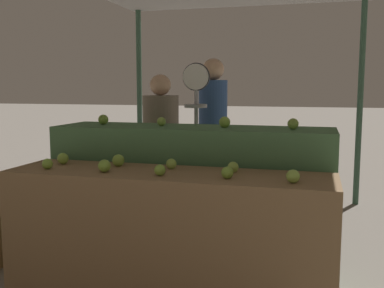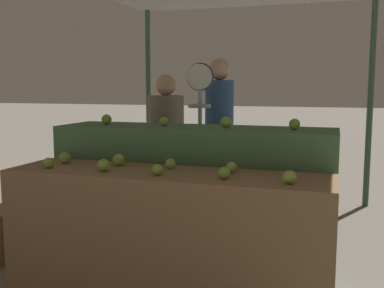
# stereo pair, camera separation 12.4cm
# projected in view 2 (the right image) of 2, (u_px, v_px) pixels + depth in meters

# --- Properties ---
(display_counter_front) EXTENTS (2.13, 0.55, 0.89)m
(display_counter_front) POSITION_uv_depth(u_px,v_px,m) (166.00, 238.00, 2.95)
(display_counter_front) COLOR olive
(display_counter_front) RESTS_ON ground_plane
(display_counter_back) EXTENTS (2.13, 0.55, 1.13)m
(display_counter_back) POSITION_uv_depth(u_px,v_px,m) (194.00, 199.00, 3.51)
(display_counter_back) COLOR #4C7A4C
(display_counter_back) RESTS_ON ground_plane
(apple_front_0) EXTENTS (0.07, 0.07, 0.07)m
(apple_front_0) POSITION_uv_depth(u_px,v_px,m) (48.00, 163.00, 3.04)
(apple_front_0) COLOR #7AA338
(apple_front_0) RESTS_ON display_counter_front
(apple_front_1) EXTENTS (0.08, 0.08, 0.08)m
(apple_front_1) POSITION_uv_depth(u_px,v_px,m) (104.00, 165.00, 2.92)
(apple_front_1) COLOR #7AA338
(apple_front_1) RESTS_ON display_counter_front
(apple_front_2) EXTENTS (0.07, 0.07, 0.07)m
(apple_front_2) POSITION_uv_depth(u_px,v_px,m) (158.00, 170.00, 2.79)
(apple_front_2) COLOR #7AA338
(apple_front_2) RESTS_ON display_counter_front
(apple_front_3) EXTENTS (0.07, 0.07, 0.07)m
(apple_front_3) POSITION_uv_depth(u_px,v_px,m) (224.00, 173.00, 2.68)
(apple_front_3) COLOR #7AA338
(apple_front_3) RESTS_ON display_counter_front
(apple_front_4) EXTENTS (0.08, 0.08, 0.08)m
(apple_front_4) POSITION_uv_depth(u_px,v_px,m) (290.00, 177.00, 2.54)
(apple_front_4) COLOR #8EB247
(apple_front_4) RESTS_ON display_counter_front
(apple_front_5) EXTENTS (0.08, 0.08, 0.08)m
(apple_front_5) POSITION_uv_depth(u_px,v_px,m) (65.00, 158.00, 3.23)
(apple_front_5) COLOR #84AD3D
(apple_front_5) RESTS_ON display_counter_front
(apple_front_6) EXTENTS (0.08, 0.08, 0.08)m
(apple_front_6) POSITION_uv_depth(u_px,v_px,m) (119.00, 160.00, 3.12)
(apple_front_6) COLOR #84AD3D
(apple_front_6) RESTS_ON display_counter_front
(apple_front_7) EXTENTS (0.07, 0.07, 0.07)m
(apple_front_7) POSITION_uv_depth(u_px,v_px,m) (170.00, 164.00, 3.01)
(apple_front_7) COLOR #8EB247
(apple_front_7) RESTS_ON display_counter_front
(apple_front_8) EXTENTS (0.07, 0.07, 0.07)m
(apple_front_8) POSITION_uv_depth(u_px,v_px,m) (231.00, 167.00, 2.87)
(apple_front_8) COLOR #8EB247
(apple_front_8) RESTS_ON display_counter_front
(apple_back_0) EXTENTS (0.08, 0.08, 0.08)m
(apple_back_0) POSITION_uv_depth(u_px,v_px,m) (107.00, 119.00, 3.66)
(apple_back_0) COLOR #7AA338
(apple_back_0) RESTS_ON display_counter_back
(apple_back_1) EXTENTS (0.07, 0.07, 0.07)m
(apple_back_1) POSITION_uv_depth(u_px,v_px,m) (164.00, 121.00, 3.51)
(apple_back_1) COLOR #8EB247
(apple_back_1) RESTS_ON display_counter_back
(apple_back_2) EXTENTS (0.08, 0.08, 0.08)m
(apple_back_2) POSITION_uv_depth(u_px,v_px,m) (226.00, 122.00, 3.35)
(apple_back_2) COLOR #84AD3D
(apple_back_2) RESTS_ON display_counter_back
(apple_back_3) EXTENTS (0.08, 0.08, 0.08)m
(apple_back_3) POSITION_uv_depth(u_px,v_px,m) (295.00, 124.00, 3.20)
(apple_back_3) COLOR #8EB247
(apple_back_3) RESTS_ON display_counter_back
(produce_scale) EXTENTS (0.24, 0.20, 1.64)m
(produce_scale) POSITION_uv_depth(u_px,v_px,m) (200.00, 117.00, 3.95)
(produce_scale) COLOR #99999E
(produce_scale) RESTS_ON ground_plane
(person_vendor_at_scale) EXTENTS (0.43, 0.43, 1.55)m
(person_vendor_at_scale) POSITION_uv_depth(u_px,v_px,m) (166.00, 142.00, 4.42)
(person_vendor_at_scale) COLOR #2D2D38
(person_vendor_at_scale) RESTS_ON ground_plane
(person_customer_left) EXTENTS (0.41, 0.41, 1.73)m
(person_customer_left) POSITION_uv_depth(u_px,v_px,m) (219.00, 126.00, 4.79)
(person_customer_left) COLOR #2D2D38
(person_customer_left) RESTS_ON ground_plane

